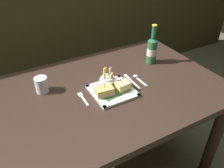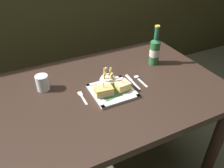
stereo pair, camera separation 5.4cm
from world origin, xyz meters
The scene contains 11 objects.
ground_plane centered at (0.00, 0.00, 0.00)m, with size 6.00×6.00×0.00m, color #575541.
dining_table centered at (0.00, 0.00, 0.63)m, with size 1.32×0.91×0.73m.
square_plate centered at (-0.02, -0.05, 0.74)m, with size 0.23×0.23×0.02m.
sandwich_half_left centered at (-0.08, -0.06, 0.77)m, with size 0.10×0.07×0.08m.
sandwich_half_right centered at (0.04, -0.06, 0.77)m, with size 0.09×0.08×0.08m.
fries_cup centered at (-0.02, 0.01, 0.79)m, with size 0.09×0.09×0.11m.
beer_bottle centered at (0.39, 0.13, 0.83)m, with size 0.07×0.07×0.27m.
water_glass centered at (-0.37, 0.16, 0.77)m, with size 0.07×0.07×0.09m.
fork centered at (-0.19, -0.01, 0.73)m, with size 0.02×0.13×0.00m.
knife centered at (0.14, 0.00, 0.73)m, with size 0.02×0.18×0.00m.
spoon centered at (0.19, 0.01, 0.74)m, with size 0.04×0.13×0.01m.
Camera 2 is at (-0.48, -0.98, 1.51)m, focal length 36.33 mm.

